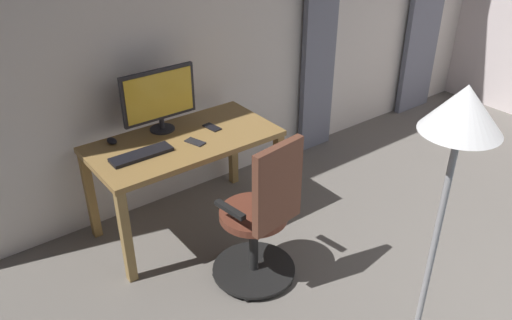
# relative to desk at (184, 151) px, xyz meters

# --- Properties ---
(back_room_partition) EXTENTS (5.69, 0.10, 2.87)m
(back_room_partition) POSITION_rel_desk_xyz_m (-1.10, -0.49, 0.79)
(back_room_partition) COLOR silver
(back_room_partition) RESTS_ON ground
(curtain_right_panel) EXTENTS (0.37, 0.06, 2.55)m
(curtain_right_panel) POSITION_rel_desk_xyz_m (-1.65, -0.38, 0.64)
(curtain_right_panel) COLOR slate
(curtain_right_panel) RESTS_ON ground
(desk) EXTENTS (1.33, 0.68, 0.74)m
(desk) POSITION_rel_desk_xyz_m (0.00, 0.00, 0.00)
(desk) COLOR olive
(desk) RESTS_ON ground
(office_chair) EXTENTS (0.56, 0.56, 1.06)m
(office_chair) POSITION_rel_desk_xyz_m (-0.07, 0.82, -0.16)
(office_chair) COLOR black
(office_chair) RESTS_ON ground
(computer_monitor) EXTENTS (0.56, 0.18, 0.46)m
(computer_monitor) POSITION_rel_desk_xyz_m (0.05, -0.22, 0.36)
(computer_monitor) COLOR #232328
(computer_monitor) RESTS_ON desk
(computer_keyboard) EXTENTS (0.42, 0.13, 0.02)m
(computer_keyboard) POSITION_rel_desk_xyz_m (0.35, 0.05, 0.11)
(computer_keyboard) COLOR black
(computer_keyboard) RESTS_ON desk
(computer_mouse) EXTENTS (0.06, 0.10, 0.04)m
(computer_mouse) POSITION_rel_desk_xyz_m (0.43, -0.24, 0.12)
(computer_mouse) COLOR black
(computer_mouse) RESTS_ON desk
(cell_phone_face_up) EXTENTS (0.09, 0.15, 0.01)m
(cell_phone_face_up) POSITION_rel_desk_xyz_m (-0.26, -0.03, 0.11)
(cell_phone_face_up) COLOR black
(cell_phone_face_up) RESTS_ON desk
(cell_phone_by_monitor) EXTENTS (0.11, 0.16, 0.01)m
(cell_phone_by_monitor) POSITION_rel_desk_xyz_m (-0.04, 0.10, 0.11)
(cell_phone_by_monitor) COLOR #232328
(cell_phone_by_monitor) RESTS_ON desk
(floor_lamp) EXTENTS (0.32, 0.32, 1.71)m
(floor_lamp) POSITION_rel_desk_xyz_m (-0.17, 1.93, 0.80)
(floor_lamp) COLOR black
(floor_lamp) RESTS_ON ground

